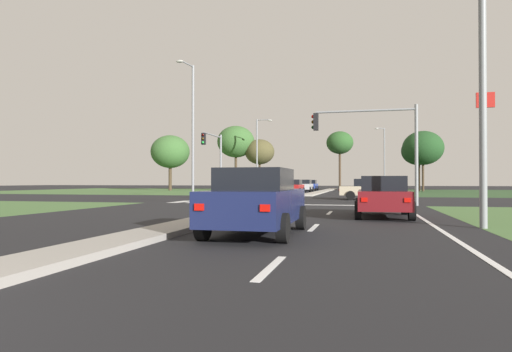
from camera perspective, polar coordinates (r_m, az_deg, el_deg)
name	(u,v)px	position (r m, az deg, el deg)	size (l,w,h in m)	color
ground_plane	(294,199)	(32.07, 4.81, -3.00)	(200.00, 200.00, 0.00)	black
grass_verge_far_left	(137,191)	(63.86, -14.86, -1.82)	(35.00, 35.00, 0.01)	#476B38
median_island_near	(197,222)	(13.63, -7.48, -5.86)	(1.20, 22.00, 0.14)	gray
median_island_far	(324,191)	(56.89, 8.63, -1.91)	(1.20, 36.00, 0.14)	#ADA89E
lane_dash_near	(270,268)	(6.86, 1.86, -11.58)	(0.14, 2.00, 0.01)	silver
lane_dash_second	(314,227)	(12.74, 7.36, -6.52)	(0.14, 2.00, 0.01)	silver
lane_dash_third	(330,213)	(18.70, 9.35, -4.65)	(0.14, 2.00, 0.01)	silver
edge_line_right	(435,227)	(13.87, 21.82, -6.00)	(0.14, 24.00, 0.01)	silver
stop_bar_near	(343,205)	(24.73, 11.07, -3.67)	(6.40, 0.50, 0.01)	silver
crosswalk_bar_near	(181,202)	(28.80, -9.52, -3.25)	(0.70, 2.80, 0.01)	silver
crosswalk_bar_second	(198,202)	(28.37, -7.38, -3.29)	(0.70, 2.80, 0.01)	silver
crosswalk_bar_third	(216,202)	(27.98, -5.18, -3.33)	(0.70, 2.80, 0.01)	silver
crosswalk_bar_fourth	(233,202)	(27.63, -2.91, -3.37)	(0.70, 2.80, 0.01)	silver
crosswalk_bar_fifth	(251,203)	(27.33, -0.60, -3.40)	(0.70, 2.80, 0.01)	silver
car_silver_near	(304,186)	(55.49, 6.17, -1.22)	(1.95, 4.59, 1.50)	#B7B7BC
car_beige_second	(370,189)	(32.47, 14.28, -1.62)	(4.24, 2.03, 1.47)	#BCAD8E
car_maroon_third	(383,196)	(16.98, 15.84, -2.47)	(1.96, 4.41, 1.49)	maroon
car_navy_fourth	(257,201)	(10.93, 0.07, -3.21)	(2.01, 4.32, 1.61)	#161E47
car_blue_fifth	(310,185)	(62.90, 6.91, -1.16)	(2.05, 4.20, 1.49)	navy
car_red_sixth	(293,187)	(46.30, 4.73, -1.34)	(2.03, 4.47, 1.48)	#A31919
traffic_signal_near_right	(375,135)	(25.20, 14.90, 5.01)	(5.67, 0.32, 5.40)	gray
traffic_signal_far_left	(214,152)	(38.66, -5.31, 3.02)	(0.32, 4.81, 5.48)	gray
street_lamp_near	(475,42)	(14.43, 26.14, 15.09)	(2.11, 0.99, 9.35)	gray
street_lamp_second	(192,124)	(35.33, -8.17, 6.55)	(0.62, 2.28, 10.36)	gray
street_lamp_third	(258,151)	(55.86, 0.28, 3.15)	(2.05, 0.34, 9.04)	gray
street_lamp_fourth	(384,155)	(73.57, 15.95, 2.54)	(1.62, 1.51, 9.74)	gray
fastfood_pole_sign	(485,119)	(53.37, 27.17, 6.45)	(1.80, 0.40, 10.68)	red
treeline_near	(170,152)	(65.01, -10.86, 3.04)	(5.50, 5.50, 7.86)	#423323
treeline_second	(236,142)	(62.57, -2.58, 4.37)	(5.17, 5.17, 9.02)	#423323
treeline_third	(260,152)	(61.89, 0.47, 3.08)	(4.07, 4.07, 7.10)	#423323
treeline_fourth	(340,143)	(57.31, 10.62, 4.15)	(3.35, 3.35, 7.58)	#423323
treeline_fifth	(419,151)	(62.16, 19.99, 2.99)	(4.36, 4.36, 7.11)	#423323
treeline_sixth	(423,148)	(61.60, 20.48, 3.36)	(5.16, 5.16, 7.79)	#423323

